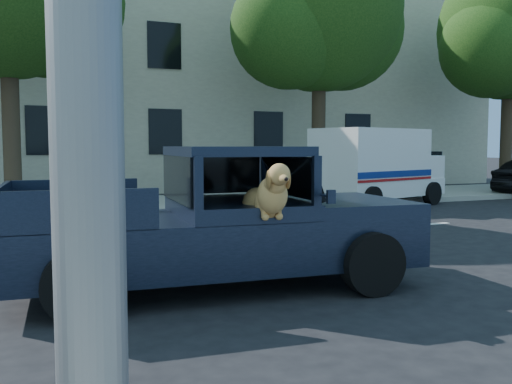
# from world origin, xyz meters

# --- Properties ---
(ground) EXTENTS (120.00, 120.00, 0.00)m
(ground) POSITION_xyz_m (0.00, 0.00, 0.00)
(ground) COLOR black
(ground) RESTS_ON ground
(far_sidewalk) EXTENTS (60.00, 4.00, 0.15)m
(far_sidewalk) POSITION_xyz_m (0.00, 9.20, 0.07)
(far_sidewalk) COLOR gray
(far_sidewalk) RESTS_ON ground
(lane_stripes) EXTENTS (21.60, 0.14, 0.01)m
(lane_stripes) POSITION_xyz_m (2.00, 3.40, 0.01)
(lane_stripes) COLOR silver
(lane_stripes) RESTS_ON ground
(street_tree_mid) EXTENTS (6.00, 5.20, 8.60)m
(street_tree_mid) POSITION_xyz_m (5.03, 9.62, 5.71)
(street_tree_mid) COLOR #332619
(street_tree_mid) RESTS_ON ground
(street_tree_right) EXTENTS (6.00, 5.20, 8.60)m
(street_tree_right) POSITION_xyz_m (13.03, 9.62, 5.71)
(street_tree_right) COLOR #332619
(street_tree_right) RESTS_ON ground
(building_main) EXTENTS (26.00, 6.00, 9.00)m
(building_main) POSITION_xyz_m (3.00, 16.50, 4.50)
(building_main) COLOR beige
(building_main) RESTS_ON ground
(pickup_truck) EXTENTS (4.86, 2.59, 1.69)m
(pickup_truck) POSITION_xyz_m (-1.83, -0.02, 0.57)
(pickup_truck) COLOR black
(pickup_truck) RESTS_ON ground
(mail_truck) EXTENTS (4.32, 2.94, 2.17)m
(mail_truck) POSITION_xyz_m (5.52, 7.16, 0.95)
(mail_truck) COLOR silver
(mail_truck) RESTS_ON ground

